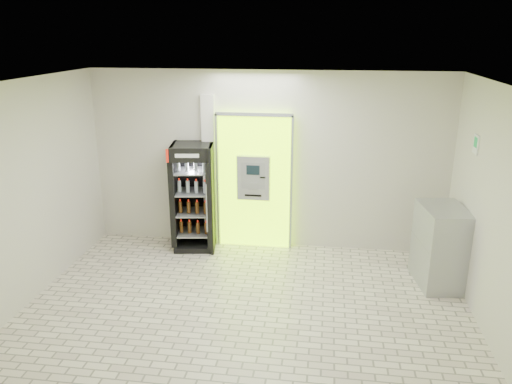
# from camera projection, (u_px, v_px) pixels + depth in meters

# --- Properties ---
(ground) EXTENTS (6.00, 6.00, 0.00)m
(ground) POSITION_uv_depth(u_px,v_px,m) (243.00, 320.00, 6.49)
(ground) COLOR beige
(ground) RESTS_ON ground
(room_shell) EXTENTS (6.00, 6.00, 6.00)m
(room_shell) POSITION_uv_depth(u_px,v_px,m) (242.00, 185.00, 5.92)
(room_shell) COLOR beige
(room_shell) RESTS_ON ground
(atm_assembly) EXTENTS (1.30, 0.24, 2.33)m
(atm_assembly) POSITION_uv_depth(u_px,v_px,m) (254.00, 181.00, 8.43)
(atm_assembly) COLOR #A3FD01
(atm_assembly) RESTS_ON ground
(pillar) EXTENTS (0.22, 0.11, 2.60)m
(pillar) POSITION_uv_depth(u_px,v_px,m) (210.00, 171.00, 8.53)
(pillar) COLOR silver
(pillar) RESTS_ON ground
(beverage_cooler) EXTENTS (0.77, 0.72, 1.82)m
(beverage_cooler) POSITION_uv_depth(u_px,v_px,m) (194.00, 199.00, 8.45)
(beverage_cooler) COLOR black
(beverage_cooler) RESTS_ON ground
(steel_cabinet) EXTENTS (0.72, 0.97, 1.19)m
(steel_cabinet) POSITION_uv_depth(u_px,v_px,m) (441.00, 246.00, 7.26)
(steel_cabinet) COLOR #9FA1A6
(steel_cabinet) RESTS_ON ground
(exit_sign) EXTENTS (0.02, 0.22, 0.26)m
(exit_sign) POSITION_uv_depth(u_px,v_px,m) (476.00, 144.00, 6.75)
(exit_sign) COLOR white
(exit_sign) RESTS_ON room_shell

